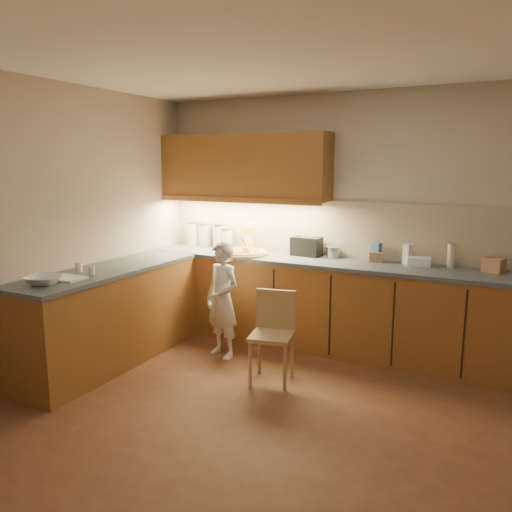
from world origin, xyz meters
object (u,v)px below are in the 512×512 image
Objects in this scene: pizza_on_board at (242,252)px; toaster at (306,246)px; oil_jug at (250,238)px; wooden_chair at (273,329)px; child at (223,300)px.

pizza_on_board reaches higher than toaster.
oil_jug is (-0.03, 0.24, 0.12)m from pizza_on_board.
pizza_on_board is at bearing -153.90° from toaster.
toaster is (-0.13, 1.10, 0.56)m from wooden_chair.
wooden_chair is 2.50× the size of oil_jug.
pizza_on_board is 1.25m from wooden_chair.
toaster is at bearing 21.76° from pizza_on_board.
toaster is (0.64, 0.25, 0.08)m from pizza_on_board.
oil_jug reaches higher than child.
child is 0.97m from oil_jug.
toaster is (0.67, 0.02, -0.04)m from oil_jug.
pizza_on_board is 1.71× the size of toaster.
pizza_on_board is 0.49× the size of child.
child is 1.45× the size of wooden_chair.
wooden_chair is (0.77, -0.85, -0.49)m from pizza_on_board.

